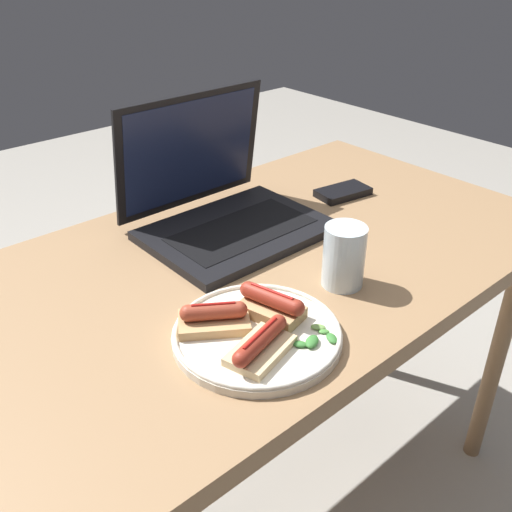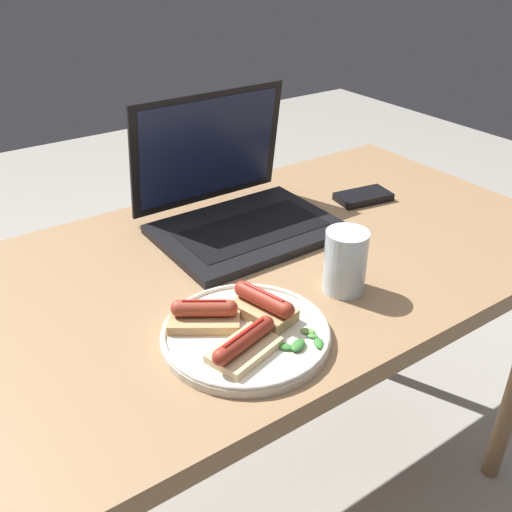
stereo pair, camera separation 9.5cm
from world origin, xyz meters
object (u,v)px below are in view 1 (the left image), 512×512
(external_drive, at_px, (343,192))
(drinking_glass, at_px, (344,256))
(plate, at_px, (257,334))
(laptop, at_px, (224,207))

(external_drive, bearing_deg, drinking_glass, -129.74)
(plate, bearing_deg, external_drive, 28.01)
(plate, xyz_separation_m, drinking_glass, (0.21, 0.02, 0.04))
(drinking_glass, bearing_deg, external_drive, 40.84)
(laptop, distance_m, external_drive, 0.31)
(plate, height_order, external_drive, plate)
(drinking_glass, xyz_separation_m, external_drive, (0.28, 0.25, -0.05))
(laptop, height_order, drinking_glass, laptop)
(drinking_glass, distance_m, external_drive, 0.38)
(laptop, distance_m, drinking_glass, 0.30)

